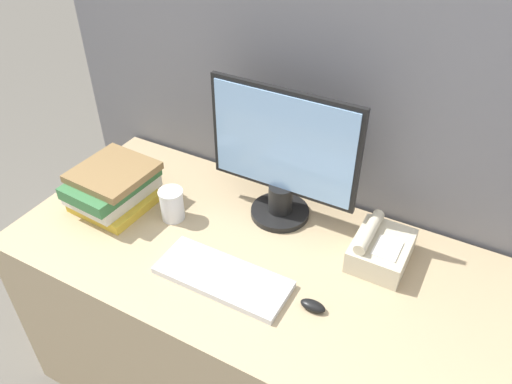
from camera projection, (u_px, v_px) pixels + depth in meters
cubicle_panel_rear at (308, 147)px, 1.70m from camera, size 1.90×0.04×1.77m
desk at (252, 327)px, 1.74m from camera, size 1.50×0.72×0.72m
monitor at (282, 160)px, 1.53m from camera, size 0.49×0.19×0.45m
keyboard at (223, 277)px, 1.43m from camera, size 0.39×0.16×0.02m
mouse at (313, 306)px, 1.34m from camera, size 0.07×0.04×0.02m
coffee_cup at (172, 204)px, 1.62m from camera, size 0.08×0.08×0.11m
book_stack at (113, 186)px, 1.67m from camera, size 0.25×0.29×0.14m
desk_telephone at (380, 249)px, 1.47m from camera, size 0.16×0.20×0.11m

